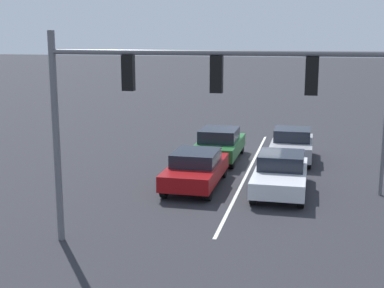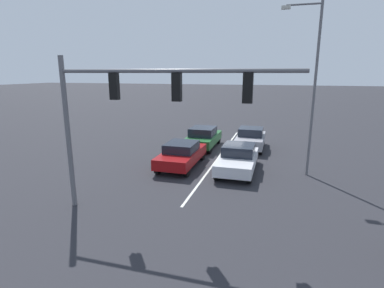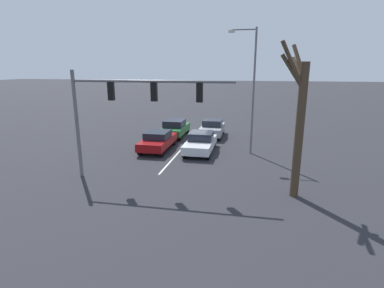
% 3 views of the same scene
% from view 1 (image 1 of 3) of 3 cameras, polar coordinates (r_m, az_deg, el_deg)
% --- Properties ---
extents(ground_plane, '(240.00, 240.00, 0.00)m').
position_cam_1_polar(ground_plane, '(25.86, 6.63, -1.69)').
color(ground_plane, '#28282D').
extents(lane_stripe_left_divider, '(0.12, 16.42, 0.01)m').
position_cam_1_polar(lane_stripe_left_divider, '(23.72, 6.03, -2.88)').
color(lane_stripe_left_divider, silver).
rests_on(lane_stripe_left_divider, ground_plane).
extents(car_maroon_midlane_front, '(1.92, 4.47, 1.44)m').
position_cam_1_polar(car_maroon_midlane_front, '(21.03, 0.41, -2.61)').
color(car_maroon_midlane_front, maroon).
rests_on(car_maroon_midlane_front, ground_plane).
extents(car_silver_leftlane_front, '(1.93, 4.54, 1.46)m').
position_cam_1_polar(car_silver_leftlane_front, '(20.68, 9.43, -3.07)').
color(car_silver_leftlane_front, silver).
rests_on(car_silver_leftlane_front, ground_plane).
extents(car_darkgreen_midlane_second, '(1.94, 4.37, 1.53)m').
position_cam_1_polar(car_darkgreen_midlane_second, '(25.56, 2.93, 0.02)').
color(car_darkgreen_midlane_second, '#1E5928').
rests_on(car_darkgreen_midlane_second, ground_plane).
extents(car_gray_leftlane_second, '(1.89, 4.04, 1.55)m').
position_cam_1_polar(car_gray_leftlane_second, '(25.80, 10.61, -0.07)').
color(car_gray_leftlane_second, gray).
rests_on(car_gray_leftlane_second, ground_plane).
extents(traffic_signal_gantry, '(8.89, 0.37, 6.04)m').
position_cam_1_polar(traffic_signal_gantry, '(14.32, -3.98, 5.41)').
color(traffic_signal_gantry, slate).
rests_on(traffic_signal_gantry, ground_plane).
extents(street_lamp_left_shoulder, '(1.95, 0.24, 8.78)m').
position_cam_1_polar(street_lamp_left_shoulder, '(20.50, 19.82, 8.41)').
color(street_lamp_left_shoulder, slate).
rests_on(street_lamp_left_shoulder, ground_plane).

